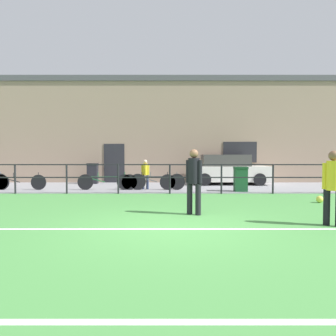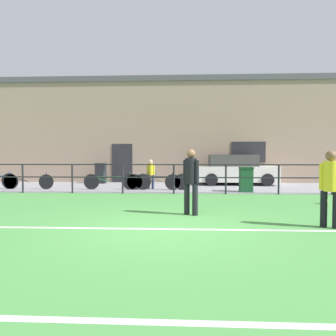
% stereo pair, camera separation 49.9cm
% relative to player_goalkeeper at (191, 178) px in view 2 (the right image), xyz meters
% --- Properties ---
extents(ground, '(60.00, 44.00, 0.04)m').
position_rel_player_goalkeeper_xyz_m(ground, '(-0.58, -1.54, -0.96)').
color(ground, '#478C42').
extents(field_line_touchline, '(36.00, 0.11, 0.00)m').
position_rel_player_goalkeeper_xyz_m(field_line_touchline, '(-0.58, -1.63, -0.93)').
color(field_line_touchline, white).
rests_on(field_line_touchline, ground).
extents(field_line_hash, '(36.00, 0.11, 0.00)m').
position_rel_player_goalkeeper_xyz_m(field_line_hash, '(-0.58, -5.33, -0.93)').
color(field_line_hash, white).
rests_on(field_line_hash, ground).
extents(pavement_strip, '(48.00, 5.00, 0.02)m').
position_rel_player_goalkeeper_xyz_m(pavement_strip, '(-0.58, 6.96, -0.93)').
color(pavement_strip, gray).
rests_on(pavement_strip, ground).
extents(perimeter_fence, '(36.07, 0.07, 1.15)m').
position_rel_player_goalkeeper_xyz_m(perimeter_fence, '(-0.58, 4.46, -0.19)').
color(perimeter_fence, black).
rests_on(perimeter_fence, ground).
extents(clubhouse_facade, '(28.00, 2.56, 5.76)m').
position_rel_player_goalkeeper_xyz_m(clubhouse_facade, '(-0.58, 10.66, 1.95)').
color(clubhouse_facade, gray).
rests_on(clubhouse_facade, ground).
extents(player_goalkeeper, '(0.39, 0.30, 1.65)m').
position_rel_player_goalkeeper_xyz_m(player_goalkeeper, '(0.00, 0.00, 0.00)').
color(player_goalkeeper, black).
rests_on(player_goalkeeper, ground).
extents(player_striker, '(0.37, 0.31, 1.60)m').
position_rel_player_goalkeeper_xyz_m(player_striker, '(2.84, -1.31, -0.03)').
color(player_striker, black).
rests_on(player_striker, ground).
extents(soccer_ball_spare, '(0.22, 0.22, 0.22)m').
position_rel_player_goalkeeper_xyz_m(soccer_ball_spare, '(4.12, 2.05, -0.83)').
color(soccer_ball_spare, '#E5E04C').
rests_on(soccer_ball_spare, ground).
extents(spectator_child, '(0.35, 0.22, 1.28)m').
position_rel_player_goalkeeper_xyz_m(spectator_child, '(-1.64, 6.00, -0.19)').
color(spectator_child, '#232D4C').
rests_on(spectator_child, pavement_strip).
extents(parked_car_red, '(3.89, 1.88, 1.50)m').
position_rel_player_goalkeeper_xyz_m(parked_car_red, '(2.39, 8.40, -0.20)').
color(parked_car_red, silver).
rests_on(parked_car_red, pavement_strip).
extents(bicycle_parked_0, '(2.34, 0.04, 0.76)m').
position_rel_player_goalkeeper_xyz_m(bicycle_parked_0, '(-3.33, 5.66, -0.57)').
color(bicycle_parked_0, black).
rests_on(bicycle_parked_0, pavement_strip).
extents(bicycle_parked_1, '(2.21, 0.04, 0.74)m').
position_rel_player_goalkeeper_xyz_m(bicycle_parked_1, '(-6.94, 5.66, -0.58)').
color(bicycle_parked_1, black).
rests_on(bicycle_parked_1, pavement_strip).
extents(bicycle_parked_3, '(2.35, 0.04, 0.78)m').
position_rel_player_goalkeeper_xyz_m(bicycle_parked_3, '(-1.11, 5.66, -0.56)').
color(bicycle_parked_3, black).
rests_on(bicycle_parked_3, pavement_strip).
extents(bicycle_parked_4, '(2.29, 0.04, 0.76)m').
position_rel_player_goalkeeper_xyz_m(bicycle_parked_4, '(-1.49, 5.66, -0.57)').
color(bicycle_parked_4, black).
rests_on(bicycle_parked_4, pavement_strip).
extents(trash_bin_0, '(0.53, 0.45, 1.00)m').
position_rel_player_goalkeeper_xyz_m(trash_bin_0, '(2.31, 5.11, -0.41)').
color(trash_bin_0, '#194C28').
rests_on(trash_bin_0, pavement_strip).
extents(trash_bin_1, '(0.54, 0.46, 1.05)m').
position_rel_player_goalkeeper_xyz_m(trash_bin_1, '(-4.55, 8.71, -0.39)').
color(trash_bin_1, black).
rests_on(trash_bin_1, pavement_strip).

